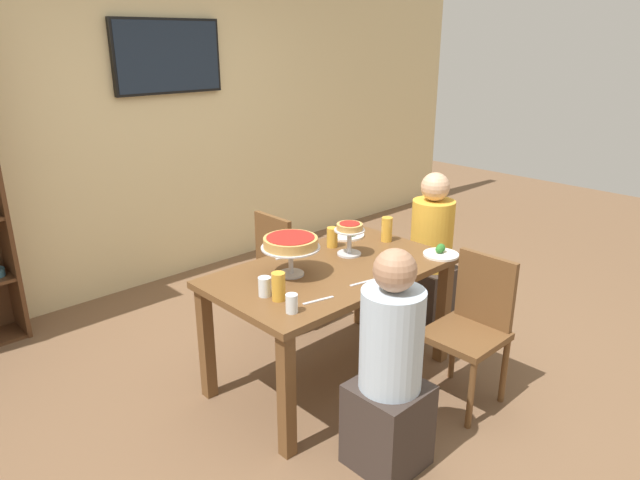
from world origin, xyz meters
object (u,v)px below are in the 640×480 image
water_glass_clear_far (292,303)px  dining_table (332,284)px  diner_near_left (390,378)px  deep_dish_pizza_stand (291,244)px  chair_near_right (472,323)px  beer_glass_amber_short (332,237)px  beer_glass_amber_tall (279,286)px  cutlery_knife_near (364,282)px  salad_plate_near_diner (346,234)px  water_glass_clear_near (265,287)px  personal_pizza_stand (349,232)px  cutlery_fork_near (289,256)px  diner_head_east (430,262)px  chair_far_right (286,264)px  beer_glass_amber_spare (387,229)px  cutlery_fork_far (403,269)px  salad_plate_far_diner (441,253)px  television (168,56)px  cutlery_knife_far (318,300)px

water_glass_clear_far → dining_table: bearing=26.4°
diner_near_left → deep_dish_pizza_stand: bearing=-7.3°
chair_near_right → beer_glass_amber_short: 1.03m
beer_glass_amber_tall → cutlery_knife_near: size_ratio=0.84×
salad_plate_near_diner → water_glass_clear_far: size_ratio=2.58×
chair_near_right → water_glass_clear_near: (-0.96, 0.68, 0.31)m
personal_pizza_stand → cutlery_fork_near: 0.41m
personal_pizza_stand → water_glass_clear_near: 0.77m
diner_head_east → chair_far_right: diner_head_east is taller
chair_far_right → beer_glass_amber_tall: 1.17m
beer_glass_amber_short → beer_glass_amber_spare: (0.34, -0.17, 0.02)m
diner_near_left → personal_pizza_stand: size_ratio=5.57×
beer_glass_amber_tall → chair_near_right: bearing=-32.0°
water_glass_clear_near → cutlery_knife_near: bearing=-26.2°
dining_table → salad_plate_near_diner: salad_plate_near_diner is taller
deep_dish_pizza_stand → personal_pizza_stand: bearing=-0.9°
diner_head_east → chair_far_right: size_ratio=1.32×
cutlery_fork_near → cutlery_fork_far: same height
deep_dish_pizza_stand → diner_near_left: bearing=-97.3°
salad_plate_far_diner → beer_glass_amber_short: size_ratio=1.70×
diner_head_east → beer_glass_amber_tall: (-1.53, -0.14, 0.32)m
chair_far_right → salad_plate_far_diner: 1.15m
water_glass_clear_near → water_glass_clear_far: size_ratio=1.08×
beer_glass_amber_tall → water_glass_clear_near: size_ratio=1.44×
chair_near_right → personal_pizza_stand: (-0.20, 0.79, 0.40)m
television → cutlery_fork_near: (-0.29, -1.79, -1.14)m
beer_glass_amber_spare → cutlery_fork_far: (-0.31, -0.39, -0.08)m
beer_glass_amber_short → cutlery_knife_near: beer_glass_amber_short is taller
dining_table → chair_near_right: chair_near_right is taller
diner_head_east → cutlery_knife_far: 1.44m
deep_dish_pizza_stand → diner_head_east: bearing=-3.2°
dining_table → personal_pizza_stand: personal_pizza_stand is taller
beer_glass_amber_tall → water_glass_clear_near: beer_glass_amber_tall is taller
diner_near_left → diner_head_east: (1.37, 0.77, 0.00)m
dining_table → beer_glass_amber_short: (0.26, 0.26, 0.17)m
chair_near_right → salad_plate_far_diner: chair_near_right is taller
water_glass_clear_near → cutlery_knife_far: (0.16, -0.24, -0.05)m
television → cutlery_fork_near: 2.15m
salad_plate_far_diner → personal_pizza_stand: bearing=135.0°
cutlery_fork_far → beer_glass_amber_tall: bearing=174.9°
chair_near_right → beer_glass_amber_short: same height
water_glass_clear_near → deep_dish_pizza_stand: bearing=22.5°
diner_near_left → cutlery_knife_far: bearing=2.1°
deep_dish_pizza_stand → personal_pizza_stand: (0.48, -0.01, -0.04)m
diner_head_east → chair_near_right: (-0.59, -0.72, -0.01)m
cutlery_knife_near → cutlery_fork_far: 0.32m
salad_plate_near_diner → cutlery_knife_near: bearing=-129.2°
salad_plate_far_diner → water_glass_clear_near: size_ratio=2.12×
water_glass_clear_far → cutlery_knife_far: bearing=1.2°
diner_head_east → water_glass_clear_far: diner_head_east is taller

